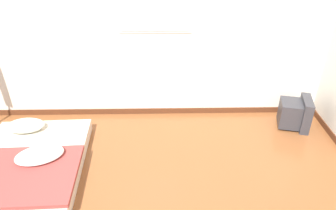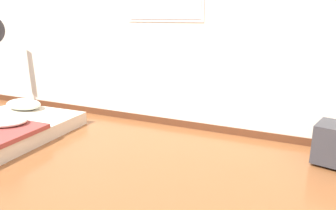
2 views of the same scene
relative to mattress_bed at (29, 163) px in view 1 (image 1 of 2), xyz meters
name	(u,v)px [view 1 (image 1 of 2)]	position (x,y,z in m)	size (l,w,h in m)	color
wall_back	(133,35)	(1.25, 1.35, 1.18)	(8.10, 0.08, 2.60)	silver
mattress_bed	(29,163)	(0.00, 0.00, 0.00)	(1.36, 1.78, 0.31)	beige
crt_tv	(296,113)	(3.64, 0.91, 0.11)	(0.50, 0.49, 0.47)	#333338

